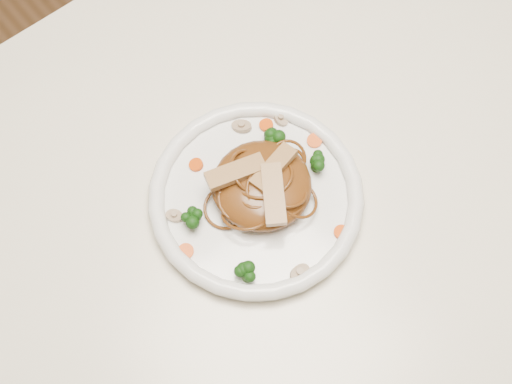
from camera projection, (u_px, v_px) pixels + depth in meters
ground at (275, 310)px, 1.54m from camera, size 4.00×4.00×0.00m
table at (288, 197)px, 0.94m from camera, size 1.20×0.80×0.75m
plate at (256, 199)px, 0.83m from camera, size 0.35×0.35×0.02m
noodle_mound at (262, 185)px, 0.81m from camera, size 0.15×0.15×0.04m
chicken_a at (274, 167)px, 0.79m from camera, size 0.07×0.03×0.01m
chicken_b at (236, 172)px, 0.79m from camera, size 0.08×0.04×0.01m
chicken_c at (274, 194)px, 0.77m from camera, size 0.06×0.08×0.01m
broccoli_0 at (273, 137)px, 0.84m from camera, size 0.03×0.03×0.03m
broccoli_1 at (193, 218)px, 0.79m from camera, size 0.03×0.03×0.03m
broccoli_2 at (247, 273)px, 0.76m from camera, size 0.03×0.03×0.03m
broccoli_3 at (317, 162)px, 0.82m from camera, size 0.03×0.03×0.03m
carrot_0 at (266, 125)px, 0.86m from camera, size 0.02×0.02×0.00m
carrot_1 at (186, 251)px, 0.79m from camera, size 0.02×0.02×0.00m
carrot_2 at (314, 141)px, 0.85m from camera, size 0.02×0.02×0.00m
carrot_3 at (196, 165)px, 0.83m from camera, size 0.02×0.02×0.00m
carrot_4 at (341, 232)px, 0.80m from camera, size 0.02×0.02×0.00m
mushroom_0 at (300, 273)px, 0.78m from camera, size 0.03×0.03×0.01m
mushroom_1 at (281, 119)px, 0.86m from camera, size 0.02×0.02×0.01m
mushroom_2 at (175, 216)px, 0.81m from camera, size 0.03×0.03×0.01m
mushroom_3 at (242, 126)px, 0.86m from camera, size 0.04×0.04×0.01m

